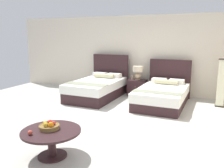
{
  "coord_description": "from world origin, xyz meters",
  "views": [
    {
      "loc": [
        2.29,
        -4.96,
        1.94
      ],
      "look_at": [
        -0.01,
        0.51,
        0.76
      ],
      "focal_mm": 38.08,
      "sensor_mm": 36.0,
      "label": 1
    }
  ],
  "objects_px": {
    "bed_near_corner": "(163,95)",
    "nightstand": "(137,88)",
    "vase": "(132,78)",
    "coffee_table": "(51,136)",
    "floor_lamp_corner": "(221,83)",
    "bed_near_window": "(98,88)",
    "table_lamp": "(138,71)",
    "fruit_bowl": "(49,126)",
    "loose_apple": "(30,133)"
  },
  "relations": [
    {
      "from": "bed_near_corner",
      "to": "nightstand",
      "type": "xyz_separation_m",
      "value": [
        -0.99,
        0.75,
        -0.03
      ]
    },
    {
      "from": "vase",
      "to": "coffee_table",
      "type": "relative_size",
      "value": 0.15
    },
    {
      "from": "nightstand",
      "to": "floor_lamp_corner",
      "type": "distance_m",
      "value": 2.58
    },
    {
      "from": "bed_near_window",
      "to": "vase",
      "type": "distance_m",
      "value": 1.22
    },
    {
      "from": "table_lamp",
      "to": "coffee_table",
      "type": "height_order",
      "value": "table_lamp"
    },
    {
      "from": "fruit_bowl",
      "to": "coffee_table",
      "type": "bearing_deg",
      "value": -26.24
    },
    {
      "from": "nightstand",
      "to": "fruit_bowl",
      "type": "height_order",
      "value": "fruit_bowl"
    },
    {
      "from": "coffee_table",
      "to": "bed_near_corner",
      "type": "bearing_deg",
      "value": 74.22
    },
    {
      "from": "table_lamp",
      "to": "loose_apple",
      "type": "xyz_separation_m",
      "value": [
        -0.26,
        -4.85,
        -0.33
      ]
    },
    {
      "from": "bed_near_window",
      "to": "bed_near_corner",
      "type": "distance_m",
      "value": 2.1
    },
    {
      "from": "table_lamp",
      "to": "fruit_bowl",
      "type": "height_order",
      "value": "table_lamp"
    },
    {
      "from": "loose_apple",
      "to": "table_lamp",
      "type": "bearing_deg",
      "value": 86.93
    },
    {
      "from": "loose_apple",
      "to": "floor_lamp_corner",
      "type": "relative_size",
      "value": 0.05
    },
    {
      "from": "nightstand",
      "to": "table_lamp",
      "type": "xyz_separation_m",
      "value": [
        0.0,
        0.02,
        0.55
      ]
    },
    {
      "from": "table_lamp",
      "to": "coffee_table",
      "type": "distance_m",
      "value": 4.6
    },
    {
      "from": "bed_near_window",
      "to": "table_lamp",
      "type": "bearing_deg",
      "value": 34.96
    },
    {
      "from": "nightstand",
      "to": "bed_near_window",
      "type": "bearing_deg",
      "value": -145.74
    },
    {
      "from": "vase",
      "to": "table_lamp",
      "type": "bearing_deg",
      "value": 19.23
    },
    {
      "from": "bed_near_corner",
      "to": "table_lamp",
      "type": "bearing_deg",
      "value": 142.02
    },
    {
      "from": "bed_near_corner",
      "to": "floor_lamp_corner",
      "type": "height_order",
      "value": "floor_lamp_corner"
    },
    {
      "from": "bed_near_corner",
      "to": "table_lamp",
      "type": "relative_size",
      "value": 4.8
    },
    {
      "from": "vase",
      "to": "fruit_bowl",
      "type": "relative_size",
      "value": 0.44
    },
    {
      "from": "nightstand",
      "to": "coffee_table",
      "type": "relative_size",
      "value": 0.59
    },
    {
      "from": "coffee_table",
      "to": "floor_lamp_corner",
      "type": "relative_size",
      "value": 0.71
    },
    {
      "from": "table_lamp",
      "to": "vase",
      "type": "height_order",
      "value": "table_lamp"
    },
    {
      "from": "bed_near_window",
      "to": "fruit_bowl",
      "type": "relative_size",
      "value": 6.67
    },
    {
      "from": "table_lamp",
      "to": "floor_lamp_corner",
      "type": "height_order",
      "value": "floor_lamp_corner"
    },
    {
      "from": "vase",
      "to": "bed_near_corner",
      "type": "bearing_deg",
      "value": -31.54
    },
    {
      "from": "fruit_bowl",
      "to": "floor_lamp_corner",
      "type": "xyz_separation_m",
      "value": [
        2.66,
        4.23,
        0.16
      ]
    },
    {
      "from": "fruit_bowl",
      "to": "nightstand",
      "type": "bearing_deg",
      "value": 88.25
    },
    {
      "from": "bed_near_window",
      "to": "coffee_table",
      "type": "height_order",
      "value": "bed_near_window"
    },
    {
      "from": "table_lamp",
      "to": "floor_lamp_corner",
      "type": "relative_size",
      "value": 0.34
    },
    {
      "from": "nightstand",
      "to": "vase",
      "type": "bearing_deg",
      "value": -166.92
    },
    {
      "from": "nightstand",
      "to": "loose_apple",
      "type": "height_order",
      "value": "nightstand"
    },
    {
      "from": "table_lamp",
      "to": "fruit_bowl",
      "type": "relative_size",
      "value": 1.37
    },
    {
      "from": "bed_near_window",
      "to": "loose_apple",
      "type": "relative_size",
      "value": 30.15
    },
    {
      "from": "table_lamp",
      "to": "coffee_table",
      "type": "relative_size",
      "value": 0.48
    },
    {
      "from": "bed_near_window",
      "to": "floor_lamp_corner",
      "type": "xyz_separation_m",
      "value": [
        3.64,
        0.46,
        0.35
      ]
    },
    {
      "from": "bed_near_window",
      "to": "bed_near_corner",
      "type": "height_order",
      "value": "bed_near_window"
    },
    {
      "from": "bed_near_window",
      "to": "vase",
      "type": "xyz_separation_m",
      "value": [
        0.94,
        0.72,
        0.29
      ]
    },
    {
      "from": "fruit_bowl",
      "to": "loose_apple",
      "type": "xyz_separation_m",
      "value": [
        -0.12,
        -0.31,
        -0.01
      ]
    },
    {
      "from": "bed_near_window",
      "to": "nightstand",
      "type": "bearing_deg",
      "value": 34.26
    },
    {
      "from": "coffee_table",
      "to": "nightstand",
      "type": "bearing_deg",
      "value": 88.95
    },
    {
      "from": "table_lamp",
      "to": "loose_apple",
      "type": "relative_size",
      "value": 6.19
    },
    {
      "from": "nightstand",
      "to": "loose_apple",
      "type": "bearing_deg",
      "value": -93.08
    },
    {
      "from": "loose_apple",
      "to": "floor_lamp_corner",
      "type": "bearing_deg",
      "value": 58.45
    },
    {
      "from": "bed_near_window",
      "to": "floor_lamp_corner",
      "type": "bearing_deg",
      "value": 7.2
    },
    {
      "from": "table_lamp",
      "to": "loose_apple",
      "type": "height_order",
      "value": "table_lamp"
    },
    {
      "from": "coffee_table",
      "to": "bed_near_window",
      "type": "bearing_deg",
      "value": 105.17
    },
    {
      "from": "bed_near_window",
      "to": "floor_lamp_corner",
      "type": "distance_m",
      "value": 3.68
    }
  ]
}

